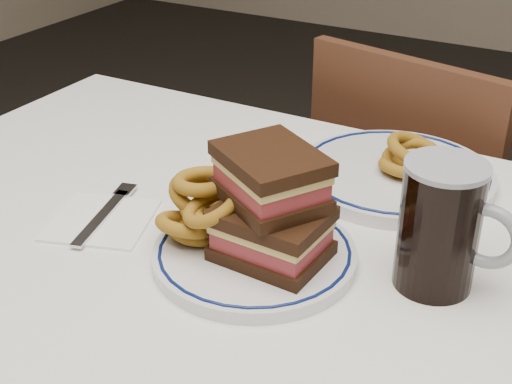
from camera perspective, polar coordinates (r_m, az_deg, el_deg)
The scene contains 10 objects.
dining_table at distance 0.92m, azimuth 0.91°, elevation -11.29°, with size 1.27×0.87×0.75m.
chair_far at distance 1.51m, azimuth 12.84°, elevation -2.77°, with size 0.47×0.47×0.85m.
main_plate at distance 0.85m, azimuth -0.12°, elevation -4.98°, with size 0.24×0.24×0.02m.
reuben_sandwich at distance 0.81m, azimuth 1.24°, elevation -1.07°, with size 0.16×0.15×0.13m.
onion_rings_main at distance 0.86m, azimuth -4.21°, elevation -1.30°, with size 0.13×0.12×0.09m.
ketchup_ramekin at distance 0.93m, azimuth 0.49°, elevation -0.25°, with size 0.05×0.05×0.03m.
beer_mug at distance 0.80m, azimuth 14.67°, elevation -2.62°, with size 0.14×0.09×0.15m.
far_plate at distance 1.05m, azimuth 11.07°, elevation 1.44°, with size 0.28×0.28×0.02m.
onion_rings_far at distance 1.04m, azimuth 12.31°, elevation 2.69°, with size 0.10×0.11×0.07m.
napkin_fork at distance 0.96m, azimuth -12.19°, elevation -2.08°, with size 0.16×0.17×0.01m.
Camera 1 is at (0.33, -0.62, 1.23)m, focal length 50.00 mm.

